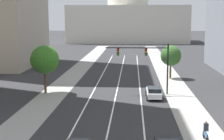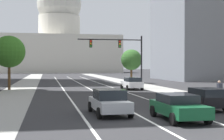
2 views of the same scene
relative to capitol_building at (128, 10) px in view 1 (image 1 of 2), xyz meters
The scene contains 12 objects.
ground_plane 83.11m from the capitol_building, 90.00° to the right, with size 400.00×400.00×0.00m, color #2B2B2D.
sidewalk_left 88.46m from the capitol_building, 95.54° to the right, with size 3.85×130.00×0.01m, color gray.
sidewalk_right 88.46m from the capitol_building, 84.46° to the right, with size 3.85×130.00×0.01m, color gray.
lane_stripe_left 98.01m from the capitol_building, 91.92° to the right, with size 0.16×90.00×0.01m, color white.
lane_stripe_center 97.95m from the capitol_building, 90.00° to the right, with size 0.16×90.00×0.01m, color white.
lane_stripe_right 98.01m from the capitol_building, 88.08° to the right, with size 0.16×90.00×0.01m, color white.
capitol_building is the anchor object (origin of this frame).
car_white 101.67m from the capitol_building, 87.22° to the right, with size 1.99×4.58×1.50m.
traffic_signal_mast 98.75m from the capitol_building, 87.56° to the right, with size 8.38×0.39×6.76m.
cyclist 116.69m from the capitol_building, 85.89° to the right, with size 0.38×1.70×1.72m.
street_tree_near_right 87.11m from the capitol_building, 84.34° to the right, with size 3.44×3.44×5.60m.
street_tree_mid_left 99.40m from the capitol_building, 95.60° to the right, with size 3.84×3.84×6.51m.
Camera 1 is at (2.17, -21.51, 10.24)m, focal length 54.89 mm.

